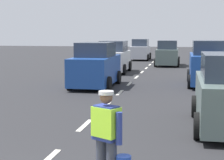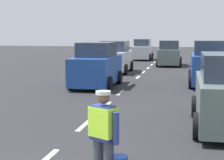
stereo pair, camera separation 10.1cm
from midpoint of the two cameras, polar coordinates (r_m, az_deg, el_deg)
The scene contains 8 objects.
ground_plane at distance 25.65m, azimuth 5.08°, elevation 1.28°, with size 96.00×96.00×0.00m, color #28282B.
lane_center_line at distance 29.81m, azimuth 5.97°, elevation 2.10°, with size 0.14×46.40×0.01m.
road_worker at distance 6.38m, azimuth -0.67°, elevation -8.28°, with size 0.74×0.47×1.67m.
car_parked_far at distance 19.37m, azimuth 14.96°, elevation 2.30°, with size 2.08×4.31×2.28m.
car_outgoing_far at distance 30.59m, azimuth 8.92°, elevation 3.97°, with size 1.96×4.13×2.06m.
car_oncoming_lead at distance 18.33m, azimuth -2.24°, elevation 2.14°, with size 2.06×4.21×2.19m.
car_oncoming_second at distance 25.07m, azimuth 0.59°, elevation 3.43°, with size 2.06×4.08×2.12m.
car_oncoming_third at distance 36.93m, azimuth 4.78°, elevation 4.58°, with size 1.92×3.94×2.07m.
Camera 2 is at (2.84, -4.35, 2.63)m, focal length 59.44 mm.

